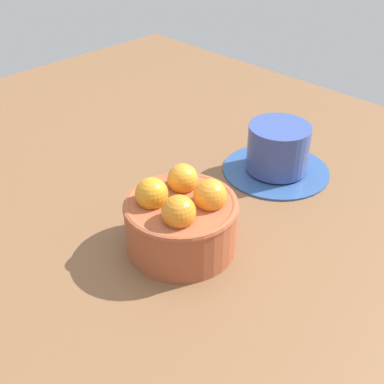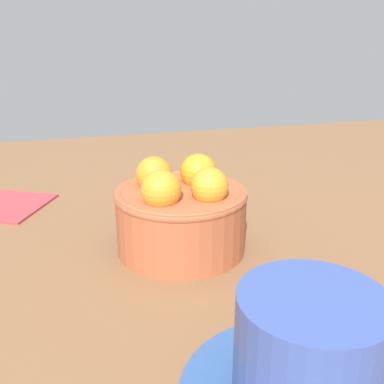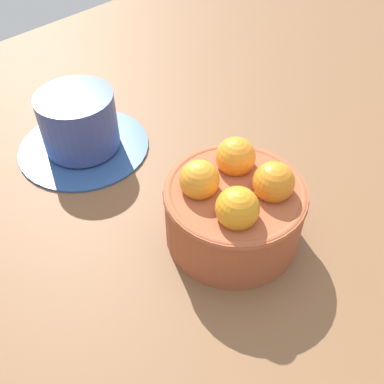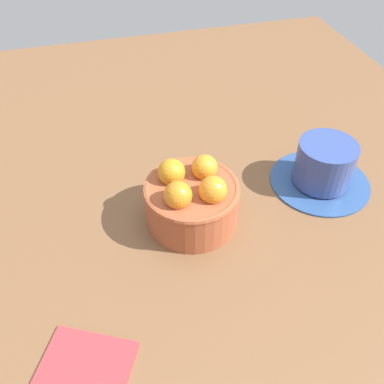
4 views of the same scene
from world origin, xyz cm
name	(u,v)px [view 4 (image 4 of 4)]	position (x,y,z in cm)	size (l,w,h in cm)	color
ground_plane	(192,227)	(0.00, 0.00, -1.62)	(131.30, 108.31, 3.24)	brown
terracotta_bowl	(192,199)	(-0.01, 0.01, 4.15)	(13.29, 13.29, 9.39)	#9E4C2D
coffee_cup	(323,167)	(2.38, -21.72, 3.21)	(15.65, 15.65, 7.41)	#2A4B83
folded_napkin	(83,373)	(-18.71, 17.08, 0.30)	(9.11, 9.84, 0.60)	#B23338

